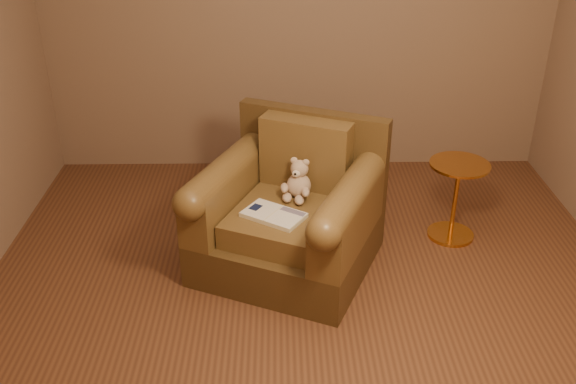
{
  "coord_description": "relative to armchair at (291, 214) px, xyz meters",
  "views": [
    {
      "loc": [
        -0.17,
        -2.99,
        2.39
      ],
      "look_at": [
        -0.11,
        0.43,
        0.56
      ],
      "focal_mm": 40.0,
      "sensor_mm": 36.0,
      "label": 1
    }
  ],
  "objects": [
    {
      "name": "room",
      "position": [
        0.09,
        -0.52,
        1.36
      ],
      "size": [
        4.02,
        4.02,
        2.71
      ],
      "color": "#846751",
      "rests_on": "ground"
    },
    {
      "name": "armchair",
      "position": [
        0.0,
        0.0,
        0.0
      ],
      "size": [
        1.31,
        1.29,
        0.91
      ],
      "rotation": [
        0.0,
        0.0,
        -0.41
      ],
      "color": "#4B3419",
      "rests_on": "floor"
    },
    {
      "name": "side_table",
      "position": [
        1.12,
        0.28,
        -0.05
      ],
      "size": [
        0.4,
        0.4,
        0.56
      ],
      "color": "gold",
      "rests_on": "floor"
    },
    {
      "name": "floor",
      "position": [
        0.09,
        -0.52,
        -0.35
      ],
      "size": [
        4.0,
        4.0,
        0.0
      ],
      "primitive_type": "plane",
      "color": "brown",
      "rests_on": "ground"
    },
    {
      "name": "guidebook",
      "position": [
        -0.11,
        -0.18,
        0.1
      ],
      "size": [
        0.42,
        0.38,
        0.03
      ],
      "rotation": [
        0.0,
        0.0,
        -0.57
      ],
      "color": "beige",
      "rests_on": "armchair"
    },
    {
      "name": "teddy_bear",
      "position": [
        0.05,
        0.07,
        0.18
      ],
      "size": [
        0.19,
        0.22,
        0.27
      ],
      "rotation": [
        0.0,
        0.0,
        -0.41
      ],
      "color": "tan",
      "rests_on": "armchair"
    }
  ]
}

